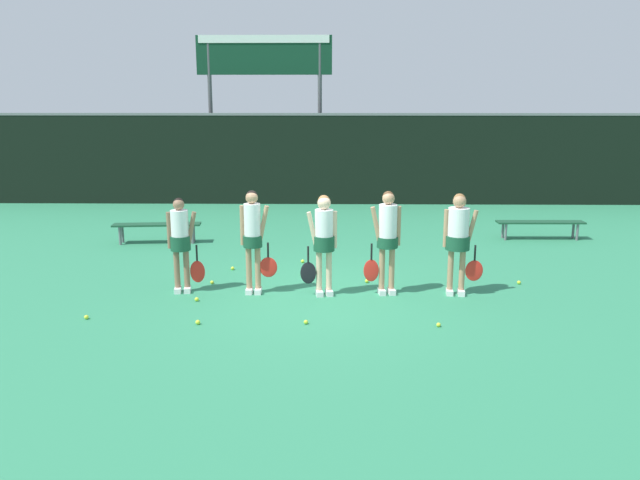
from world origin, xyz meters
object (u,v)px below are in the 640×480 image
at_px(tennis_ball_1, 439,325).
at_px(player_1, 253,234).
at_px(player_3, 387,234).
at_px(tennis_ball_9, 367,281).
at_px(tennis_ball_8, 311,275).
at_px(scoreboard, 264,70).
at_px(tennis_ball_11, 86,317).
at_px(bench_courtside, 157,226).
at_px(tennis_ball_6, 197,299).
at_px(tennis_ball_10, 303,261).
at_px(bench_far, 540,224).
at_px(player_0, 181,238).
at_px(player_2, 324,236).
at_px(tennis_ball_0, 212,282).
at_px(tennis_ball_2, 198,322).
at_px(tennis_ball_4, 233,268).
at_px(tennis_ball_7, 519,282).
at_px(tennis_ball_3, 303,272).
at_px(tennis_ball_5, 306,322).
at_px(player_4, 458,235).

bearing_deg(tennis_ball_1, player_1, 150.94).
height_order(player_3, tennis_ball_1, player_3).
bearing_deg(tennis_ball_9, tennis_ball_8, 159.87).
height_order(scoreboard, tennis_ball_11, scoreboard).
relative_size(bench_courtside, tennis_ball_6, 29.81).
xyz_separation_m(player_3, tennis_ball_10, (-1.55, 2.08, -1.03)).
relative_size(tennis_ball_1, tennis_ball_10, 0.92).
relative_size(scoreboard, bench_courtside, 2.62).
bearing_deg(tennis_ball_6, tennis_ball_9, 21.28).
height_order(bench_far, tennis_ball_11, bench_far).
height_order(player_0, player_2, player_2).
height_order(scoreboard, tennis_ball_0, scoreboard).
bearing_deg(bench_far, bench_courtside, -176.96).
bearing_deg(tennis_ball_2, tennis_ball_11, 173.44).
relative_size(tennis_ball_4, tennis_ball_7, 1.02).
distance_m(player_1, tennis_ball_3, 1.78).
bearing_deg(tennis_ball_8, player_3, -37.54).
relative_size(tennis_ball_0, tennis_ball_8, 0.93).
height_order(tennis_ball_5, tennis_ball_7, tennis_ball_7).
height_order(tennis_ball_6, tennis_ball_9, same).
distance_m(scoreboard, tennis_ball_8, 10.91).
xyz_separation_m(tennis_ball_3, tennis_ball_4, (-1.41, 0.28, 0.00)).
xyz_separation_m(scoreboard, tennis_ball_8, (1.85, -9.86, -4.27)).
xyz_separation_m(tennis_ball_1, tennis_ball_10, (-2.19, 3.72, 0.00)).
height_order(player_2, tennis_ball_0, player_2).
bearing_deg(player_2, tennis_ball_8, 92.95).
bearing_deg(bench_far, tennis_ball_4, -157.74).
bearing_deg(tennis_ball_8, tennis_ball_7, -6.24).
bearing_deg(tennis_ball_1, tennis_ball_11, 177.44).
height_order(player_0, tennis_ball_4, player_0).
bearing_deg(scoreboard, tennis_ball_11, -97.16).
bearing_deg(tennis_ball_3, player_1, -123.01).
distance_m(tennis_ball_0, tennis_ball_9, 2.85).
bearing_deg(tennis_ball_4, tennis_ball_11, -122.00).
distance_m(player_2, tennis_ball_6, 2.38).
bearing_deg(tennis_ball_9, tennis_ball_2, -139.87).
bearing_deg(player_3, tennis_ball_6, -178.42).
height_order(player_3, tennis_ball_9, player_3).
bearing_deg(tennis_ball_7, tennis_ball_5, -150.52).
bearing_deg(bench_courtside, tennis_ball_8, -42.61).
height_order(bench_far, tennis_ball_0, bench_far).
distance_m(bench_far, player_4, 5.39).
height_order(tennis_ball_5, tennis_ball_8, tennis_ball_8).
height_order(bench_far, tennis_ball_9, bench_far).
relative_size(bench_far, player_1, 1.17).
bearing_deg(tennis_ball_8, tennis_ball_3, 132.74).
relative_size(scoreboard, tennis_ball_10, 76.85).
xyz_separation_m(bench_courtside, tennis_ball_1, (5.71, -5.52, -0.37)).
bearing_deg(bench_courtside, tennis_ball_1, -49.22).
bearing_deg(tennis_ball_0, tennis_ball_10, 44.49).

